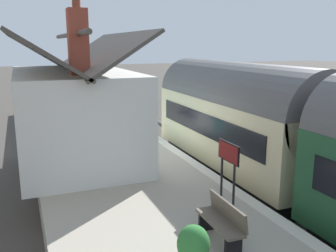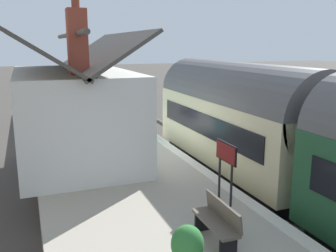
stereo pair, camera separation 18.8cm
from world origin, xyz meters
The scene contains 15 objects.
ground_plane centered at (0.00, 0.00, 0.00)m, with size 160.00×160.00×0.00m, color #423D38.
platform centered at (0.00, 3.61, 0.49)m, with size 32.00×5.21×0.99m, color #A39B8C.
platform_edge_coping centered at (0.00, 1.18, 1.00)m, with size 32.00×0.36×0.02m, color beige.
rail_near centered at (0.00, -1.62, 0.07)m, with size 52.00×0.08×0.14m, color gray.
rail_far centered at (0.00, -0.18, 0.07)m, with size 52.00×0.08×0.14m, color gray.
train centered at (-5.74, -0.90, 2.21)m, with size 17.61×2.73×4.32m.
station_building centered at (0.39, 4.75, 2.63)m, with size 7.49×4.06×5.33m.
bench_platform_end centered at (-6.87, 2.89, 1.46)m, with size 1.41×0.45×0.88m.
bench_near_building centered at (5.92, 3.01, 1.46)m, with size 1.42×0.50×0.88m.
planter_corner_building centered at (7.31, 3.43, 1.44)m, with size 0.61×0.61×0.84m.
planter_edge_far centered at (9.57, 1.97, 1.37)m, with size 0.38×0.38×0.75m.
planter_under_sign centered at (10.48, 2.60, 1.36)m, with size 0.52×0.52×0.81m.
planter_bench_left centered at (-7.54, 3.86, 1.43)m, with size 0.59×0.59×0.87m.
lamp_post_platform centered at (8.58, 1.76, 3.57)m, with size 0.32×0.50×3.69m.
station_sign_board centered at (-5.16, 1.76, 2.18)m, with size 0.96×0.06×1.57m.
Camera 1 is at (-12.85, 6.46, 4.93)m, focal length 39.69 mm.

